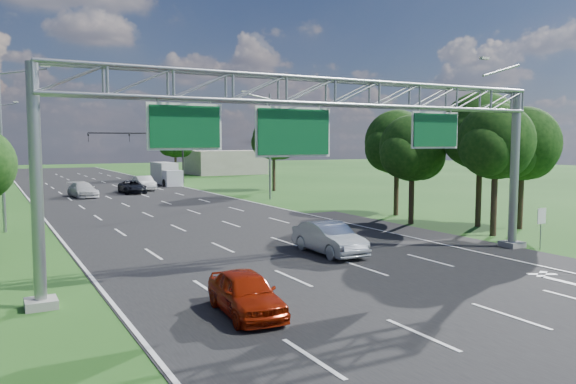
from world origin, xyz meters
TOP-DOWN VIEW (x-y plane):
  - ground at (0.00, 30.00)m, footprint 220.00×220.00m
  - road at (0.00, 30.00)m, footprint 18.00×180.00m
  - road_flare at (10.20, 14.00)m, footprint 3.00×30.00m
  - sign_gantry at (0.33, 12.00)m, footprint 23.50×1.00m
  - regulatory_sign at (12.40, 10.98)m, footprint 0.60×0.08m
  - traffic_signal at (7.48, 65.00)m, footprint 12.21×0.24m
  - streetlight_l_near at (-11.30, 30.00)m, footprint 2.97×0.22m
  - streetlight_r_mid at (11.30, 40.00)m, footprint 2.97×0.22m
  - tree_cluster_right at (14.80, 19.19)m, footprint 9.91×14.60m
  - tree_verge_rd at (16.08, 48.04)m, footprint 5.76×4.80m
  - tree_verge_re at (14.08, 78.04)m, footprint 5.76×4.80m
  - building_right at (24.00, 82.00)m, footprint 12.00×9.00m
  - red_coupe at (-5.36, 8.15)m, footprint 1.98×4.20m
  - silver_sedan at (2.17, 15.01)m, footprint 1.71×4.75m
  - car_queue_a at (-3.95, 50.59)m, footprint 2.67×5.29m
  - car_queue_b at (1.40, 52.62)m, footprint 2.28×4.89m
  - car_queue_d at (3.43, 55.87)m, footprint 1.74×4.88m
  - box_truck at (8.00, 62.84)m, footprint 2.30×7.49m

SIDE VIEW (x-z plane):
  - ground at x=0.00m, z-range 0.00..0.00m
  - road at x=0.00m, z-range -0.01..0.01m
  - road_flare at x=10.20m, z-range -0.01..0.01m
  - car_queue_b at x=1.40m, z-range 0.00..1.35m
  - red_coupe at x=-5.36m, z-range 0.00..1.39m
  - car_queue_a at x=-3.95m, z-range 0.00..1.47m
  - silver_sedan at x=2.17m, z-range 0.00..1.56m
  - car_queue_d at x=3.43m, z-range 0.00..1.60m
  - box_truck at x=8.00m, z-range -0.06..2.78m
  - regulatory_sign at x=12.40m, z-range 0.46..2.56m
  - building_right at x=24.00m, z-range 0.00..4.00m
  - traffic_signal at x=7.48m, z-range 1.67..8.67m
  - tree_verge_re at x=14.08m, z-range 1.28..9.12m
  - tree_cluster_right at x=14.80m, z-range 0.97..9.65m
  - streetlight_l_near at x=-11.30m, z-range 0.50..10.66m
  - streetlight_r_mid at x=11.30m, z-range 0.50..10.66m
  - tree_verge_rd at x=16.08m, z-range 1.49..9.77m
  - sign_gantry at x=0.33m, z-range 2.11..11.67m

